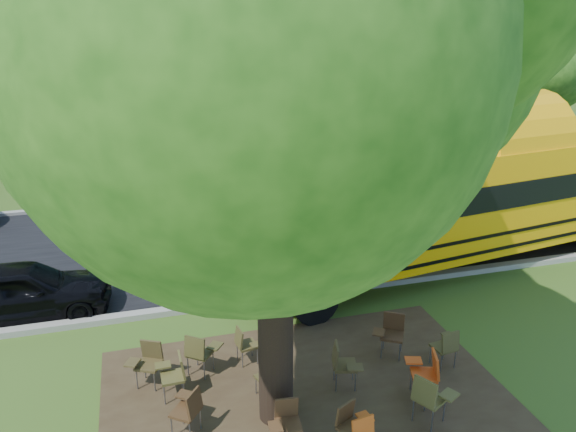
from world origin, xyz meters
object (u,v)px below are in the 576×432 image
object	(u,v)px
black_car	(22,290)
chair_12	(342,362)
chair_4	(360,430)
chair_9	(148,359)
chair_11	(270,375)
chair_14	(200,350)
school_bus	(491,191)
chair_5	(350,423)
chair_8	(175,372)
chair_2	(189,407)
chair_3	(286,419)
main_tree	(273,31)
chair_7	(430,396)
chair_6	(427,370)
chair_10	(245,343)
chair_13	(447,344)
chair_15	(391,330)

from	to	relation	value
black_car	chair_12	bearing A→B (deg)	-126.48
chair_4	chair_9	bearing A→B (deg)	128.32
chair_11	chair_14	world-z (taller)	chair_14
school_bus	chair_5	bearing A→B (deg)	-145.49
school_bus	chair_8	bearing A→B (deg)	-164.35
chair_2	chair_3	world-z (taller)	chair_2
main_tree	chair_2	distance (m)	5.80
chair_2	chair_7	world-z (taller)	chair_7
chair_9	black_car	xyz separation A→B (m)	(-2.54, 3.29, 0.11)
chair_6	chair_12	size ratio (longest dim) A/B	1.03
chair_8	chair_4	bearing A→B (deg)	-131.98
chair_3	chair_10	world-z (taller)	chair_3
chair_4	chair_11	xyz separation A→B (m)	(-0.96, 1.72, -0.02)
chair_11	chair_14	bearing A→B (deg)	121.11
black_car	chair_13	bearing A→B (deg)	-118.34
school_bus	chair_2	distance (m)	10.15
chair_15	main_tree	bearing A→B (deg)	55.81
chair_3	chair_6	world-z (taller)	chair_6
chair_7	chair_14	xyz separation A→B (m)	(-3.39, 2.36, -0.03)
chair_9	chair_13	world-z (taller)	chair_9
chair_7	chair_6	bearing A→B (deg)	125.80
chair_2	chair_5	world-z (taller)	chair_2
chair_3	chair_9	bearing A→B (deg)	-42.25
chair_6	chair_11	size ratio (longest dim) A/B	1.17
main_tree	chair_11	bearing A→B (deg)	86.96
chair_6	chair_9	size ratio (longest dim) A/B	1.06
chair_11	chair_4	bearing A→B (deg)	-77.78
chair_3	chair_14	xyz separation A→B (m)	(-1.05, 2.16, 0.05)
school_bus	chair_8	world-z (taller)	school_bus
chair_7	chair_14	size ratio (longest dim) A/B	1.05
chair_5	chair_15	world-z (taller)	chair_15
chair_10	chair_12	xyz separation A→B (m)	(1.52, -1.19, 0.06)
chair_15	chair_11	bearing A→B (deg)	45.86
chair_14	chair_2	bearing A→B (deg)	-66.76
chair_10	chair_13	distance (m)	3.80
main_tree	chair_4	xyz separation A→B (m)	(0.98, -1.20, -5.65)
chair_4	chair_9	size ratio (longest dim) A/B	0.93
chair_3	chair_15	xyz separation A→B (m)	(2.64, 1.83, 0.06)
chair_3	chair_10	xyz separation A→B (m)	(-0.17, 2.29, -0.02)
school_bus	chair_4	bearing A→B (deg)	-144.28
chair_5	chair_9	bearing A→B (deg)	-67.57
chair_8	chair_15	size ratio (longest dim) A/B	0.95
chair_2	black_car	bearing A→B (deg)	69.97
chair_8	chair_13	distance (m)	5.02
school_bus	chair_9	size ratio (longest dim) A/B	15.82
school_bus	chair_6	xyz separation A→B (m)	(-4.67, -5.16, -1.31)
chair_4	chair_5	world-z (taller)	chair_5
chair_2	chair_14	bearing A→B (deg)	23.28
chair_3	chair_8	xyz separation A→B (m)	(-1.54, 1.65, 0.03)
chair_8	chair_9	bearing A→B (deg)	39.45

